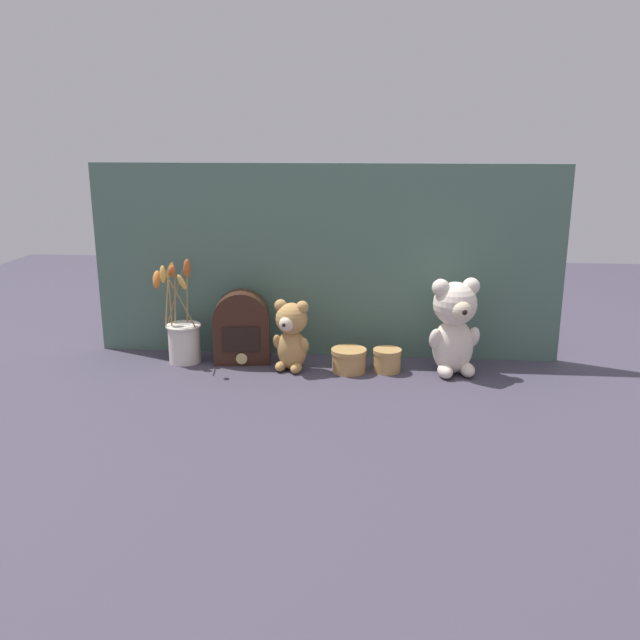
{
  "coord_description": "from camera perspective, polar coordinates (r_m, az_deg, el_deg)",
  "views": [
    {
      "loc": [
        0.19,
        -2.01,
        0.72
      ],
      "look_at": [
        0.0,
        0.02,
        0.16
      ],
      "focal_mm": 38.0,
      "sensor_mm": 36.0,
      "label": 1
    }
  ],
  "objects": [
    {
      "name": "backdrop_wall",
      "position": [
        2.22,
        0.35,
        4.89
      ],
      "size": [
        1.54,
        0.02,
        0.63
      ],
      "color": "#4C6B5B",
      "rests_on": "ground"
    },
    {
      "name": "ground_plane",
      "position": [
        2.14,
        -0.05,
        -4.28
      ],
      "size": [
        4.0,
        4.0,
        0.0
      ],
      "primitive_type": "plane",
      "color": "#3D3847"
    },
    {
      "name": "teddy_bear_medium",
      "position": [
        2.12,
        -2.44,
        -1.18
      ],
      "size": [
        0.13,
        0.11,
        0.23
      ],
      "color": "tan",
      "rests_on": "ground"
    },
    {
      "name": "vintage_radio",
      "position": [
        2.21,
        -6.6,
        -0.71
      ],
      "size": [
        0.19,
        0.12,
        0.24
      ],
      "color": "#381E14",
      "rests_on": "ground"
    },
    {
      "name": "teddy_bear_large",
      "position": [
        2.11,
        11.26,
        -0.4
      ],
      "size": [
        0.17,
        0.15,
        0.3
      ],
      "color": "beige",
      "rests_on": "ground"
    },
    {
      "name": "decorative_tin_tall",
      "position": [
        2.13,
        5.68,
        -3.39
      ],
      "size": [
        0.09,
        0.09,
        0.07
      ],
      "color": "tan",
      "rests_on": "ground"
    },
    {
      "name": "decorative_tin_short",
      "position": [
        2.13,
        2.44,
        -3.38
      ],
      "size": [
        0.11,
        0.11,
        0.07
      ],
      "color": "tan",
      "rests_on": "ground"
    },
    {
      "name": "flower_vase",
      "position": [
        2.24,
        -11.47,
        -1.24
      ],
      "size": [
        0.15,
        0.18,
        0.34
      ],
      "color": "silver",
      "rests_on": "ground"
    }
  ]
}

